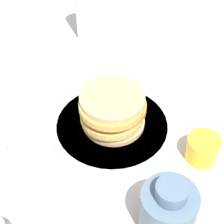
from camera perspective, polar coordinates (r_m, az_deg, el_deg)
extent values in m
plane|color=#BCB7AD|center=(0.93, -0.20, -1.82)|extent=(4.00, 4.00, 0.00)
cylinder|color=silver|center=(0.92, 0.00, -2.09)|extent=(0.27, 0.27, 0.01)
cylinder|color=silver|center=(0.92, 0.00, -1.99)|extent=(0.30, 0.30, 0.01)
cylinder|color=#DDAA73|center=(0.92, 0.24, -1.43)|extent=(0.15, 0.15, 0.01)
cylinder|color=#DDB575|center=(0.91, -0.03, -0.75)|extent=(0.15, 0.15, 0.01)
cylinder|color=tan|center=(0.89, -0.02, -0.45)|extent=(0.15, 0.15, 0.02)
cylinder|color=#C1763A|center=(0.88, 0.28, 0.64)|extent=(0.15, 0.15, 0.02)
cylinder|color=#C29342|center=(0.86, -0.10, 1.00)|extent=(0.15, 0.15, 0.02)
cylinder|color=tan|center=(0.86, 0.03, 2.08)|extent=(0.15, 0.15, 0.01)
cylinder|color=yellow|center=(0.87, 13.63, -5.45)|extent=(0.07, 0.07, 0.06)
cylinder|color=#4C6075|center=(0.74, 8.47, -14.67)|extent=(0.11, 0.11, 0.10)
cylinder|color=#4C6075|center=(0.68, 9.07, -11.90)|extent=(0.06, 0.06, 0.03)
cylinder|color=silver|center=(1.17, -3.85, 15.72)|extent=(0.07, 0.07, 0.21)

